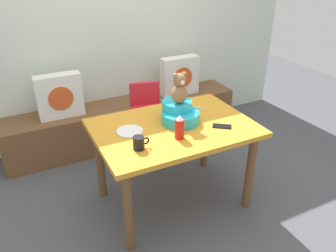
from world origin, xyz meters
The scene contains 14 objects.
ground_plane centered at (0.00, 0.00, 0.00)m, with size 8.00×8.00×0.00m, color #4C4C51.
back_wall centered at (0.00, 1.45, 1.30)m, with size 4.40×0.10×2.60m, color silver.
window_bench centered at (0.00, 1.18, 0.23)m, with size 2.60×0.44×0.46m, color brown.
pillow_floral_left centered at (-0.67, 1.16, 0.68)m, with size 0.44×0.15×0.44m.
pillow_floral_right centered at (0.68, 1.16, 0.68)m, with size 0.44×0.15×0.44m.
dining_table centered at (0.00, 0.00, 0.63)m, with size 1.24×0.87×0.74m.
highchair centered at (0.09, 0.75, 0.52)m, with size 0.39×0.50×0.79m.
infant_seat_teal centered at (0.07, 0.05, 0.81)m, with size 0.30×0.33×0.16m.
teddy_bear centered at (0.07, 0.05, 1.02)m, with size 0.13×0.12×0.25m.
ketchup_bottle centered at (-0.05, -0.19, 0.83)m, with size 0.07×0.07×0.18m.
coffee_mug centered at (-0.37, -0.20, 0.79)m, with size 0.12×0.08×0.09m.
dinner_plate_near centered at (-0.35, 0.06, 0.75)m, with size 0.20×0.20×0.01m, color white.
cell_phone centered at (0.33, -0.18, 0.74)m, with size 0.07×0.14×0.01m, color black.
table_fork centered at (0.32, 0.22, 0.74)m, with size 0.02×0.17×0.01m, color silver.
Camera 1 is at (-1.07, -2.06, 1.96)m, focal length 35.84 mm.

